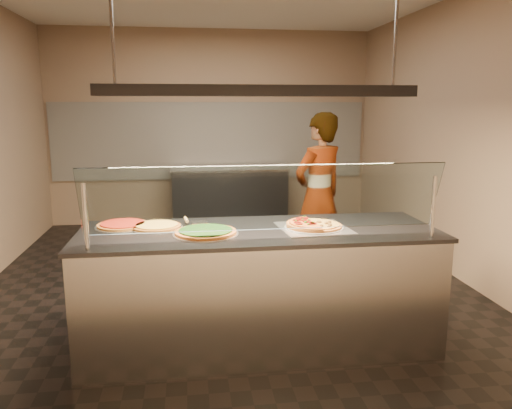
{
  "coord_description": "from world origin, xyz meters",
  "views": [
    {
      "loc": [
        -0.37,
        -4.96,
        1.84
      ],
      "look_at": [
        0.19,
        -0.85,
        1.02
      ],
      "focal_mm": 35.0,
      "sensor_mm": 36.0,
      "label": 1
    }
  ],
  "objects": [
    {
      "name": "half_pizza_sausage",
      "position": [
        0.66,
        -1.38,
        0.96
      ],
      "size": [
        0.24,
        0.43,
        0.04
      ],
      "color": "brown",
      "rests_on": "perforated_tray"
    },
    {
      "name": "pizza_spinach",
      "position": [
        -0.26,
        -1.44,
        0.95
      ],
      "size": [
        0.48,
        0.48,
        0.03
      ],
      "color": "silver",
      "rests_on": "serving_counter"
    },
    {
      "name": "lamp_rod_right",
      "position": [
        1.15,
        -1.35,
        2.5
      ],
      "size": [
        0.02,
        0.02,
        1.01
      ],
      "primitive_type": "cylinder",
      "color": "#B7B7BC",
      "rests_on": "ceiling"
    },
    {
      "name": "heat_lamp_housing",
      "position": [
        0.15,
        -1.35,
        1.95
      ],
      "size": [
        2.3,
        0.18,
        0.08
      ],
      "primitive_type": "cube",
      "color": "#303034",
      "rests_on": "ceiling"
    },
    {
      "name": "wall_right",
      "position": [
        2.51,
        0.0,
        1.5
      ],
      "size": [
        0.02,
        6.0,
        3.0
      ],
      "primitive_type": "cube",
      "color": "#8F725C",
      "rests_on": "ground"
    },
    {
      "name": "pizza_cheese",
      "position": [
        -0.62,
        -1.2,
        0.94
      ],
      "size": [
        0.39,
        0.39,
        0.03
      ],
      "color": "silver",
      "rests_on": "serving_counter"
    },
    {
      "name": "perforated_tray",
      "position": [
        0.56,
        -1.37,
        0.94
      ],
      "size": [
        0.55,
        0.55,
        0.01
      ],
      "color": "silver",
      "rests_on": "serving_counter"
    },
    {
      "name": "sneeze_guard",
      "position": [
        0.15,
        -1.69,
        1.23
      ],
      "size": [
        2.45,
        0.18,
        0.54
      ],
      "color": "#B7B7BC",
      "rests_on": "serving_counter"
    },
    {
      "name": "ground",
      "position": [
        0.0,
        0.0,
        -0.01
      ],
      "size": [
        5.0,
        6.0,
        0.02
      ],
      "primitive_type": "cube",
      "color": "black",
      "rests_on": "ground"
    },
    {
      "name": "wall_back",
      "position": [
        0.0,
        3.01,
        1.5
      ],
      "size": [
        5.0,
        0.02,
        3.0
      ],
      "primitive_type": "cube",
      "color": "#8F725C",
      "rests_on": "ground"
    },
    {
      "name": "lamp_rod_left",
      "position": [
        -0.85,
        -1.35,
        2.5
      ],
      "size": [
        0.02,
        0.02,
        1.01
      ],
      "primitive_type": "cylinder",
      "color": "#B7B7BC",
      "rests_on": "ceiling"
    },
    {
      "name": "wall_front",
      "position": [
        0.0,
        -3.01,
        1.5
      ],
      "size": [
        5.0,
        0.02,
        3.0
      ],
      "primitive_type": "cube",
      "color": "#8F725C",
      "rests_on": "ground"
    },
    {
      "name": "tile_band",
      "position": [
        0.0,
        2.98,
        1.3
      ],
      "size": [
        4.9,
        0.02,
        1.2
      ],
      "primitive_type": "cube",
      "color": "silver",
      "rests_on": "wall_back"
    },
    {
      "name": "pizza_tomato",
      "position": [
        -0.88,
        -1.11,
        0.94
      ],
      "size": [
        0.42,
        0.42,
        0.03
      ],
      "color": "silver",
      "rests_on": "serving_counter"
    },
    {
      "name": "serving_counter",
      "position": [
        0.15,
        -1.35,
        0.47
      ],
      "size": [
        2.69,
        0.94,
        0.93
      ],
      "color": "#B7B7BC",
      "rests_on": "ground"
    },
    {
      "name": "pizza_spatula",
      "position": [
        -0.36,
        -1.11,
        0.96
      ],
      "size": [
        0.19,
        0.23,
        0.02
      ],
      "color": "#B7B7BC",
      "rests_on": "pizza_spinach"
    },
    {
      "name": "worker",
      "position": [
        1.03,
        0.25,
        0.89
      ],
      "size": [
        0.77,
        0.69,
        1.78
      ],
      "primitive_type": "imported",
      "rotation": [
        0.0,
        0.0,
        3.66
      ],
      "color": "#363242",
      "rests_on": "ground"
    },
    {
      "name": "prep_table",
      "position": [
        0.24,
        2.55,
        0.47
      ],
      "size": [
        1.75,
        0.74,
        0.93
      ],
      "color": "#303034",
      "rests_on": "ground"
    },
    {
      "name": "half_pizza_pepperoni",
      "position": [
        0.46,
        -1.37,
        0.96
      ],
      "size": [
        0.24,
        0.43,
        0.05
      ],
      "color": "brown",
      "rests_on": "perforated_tray"
    }
  ]
}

